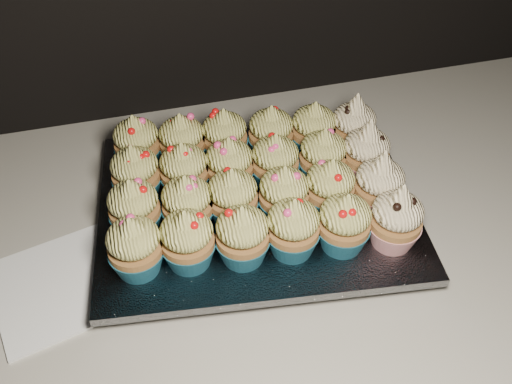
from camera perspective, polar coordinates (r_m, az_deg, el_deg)
The scene contains 28 objects.
worktop at distance 0.76m, azimuth -9.23°, elevation -6.58°, with size 2.44×0.64×0.04m, color beige.
napkin at distance 0.73m, azimuth -18.99°, elevation -8.84°, with size 0.15×0.15×0.00m, color white.
baking_tray at distance 0.76m, azimuth 0.00°, elevation -2.14°, with size 0.37×0.28×0.02m, color black.
foil_lining at distance 0.75m, azimuth 0.00°, elevation -1.22°, with size 0.40×0.31×0.01m, color silver.
cupcake_0 at distance 0.65m, azimuth -12.02°, elevation -5.38°, with size 0.06×0.06×0.08m.
cupcake_1 at distance 0.65m, azimuth -6.87°, elevation -4.74°, with size 0.06×0.06×0.08m.
cupcake_2 at distance 0.65m, azimuth -1.35°, elevation -4.36°, with size 0.06×0.06×0.08m.
cupcake_3 at distance 0.66m, azimuth 3.72°, elevation -3.60°, with size 0.06×0.06×0.08m.
cupcake_4 at distance 0.67m, azimuth 8.82°, elevation -3.09°, with size 0.06×0.06×0.08m.
cupcake_5 at distance 0.68m, azimuth 13.85°, elevation -2.59°, with size 0.06×0.06×0.10m.
cupcake_6 at distance 0.69m, azimuth -12.08°, elevation -1.61°, with size 0.06×0.06×0.08m.
cupcake_7 at distance 0.69m, azimuth -6.87°, elevation -1.24°, with size 0.06×0.06×0.08m.
cupcake_8 at distance 0.69m, azimuth -2.35°, elevation -0.55°, with size 0.06×0.06×0.08m.
cupcake_9 at distance 0.70m, azimuth 2.81°, elevation -0.28°, with size 0.06×0.06×0.08m.
cupcake_10 at distance 0.71m, azimuth 7.38°, elevation 0.40°, with size 0.06×0.06×0.08m.
cupcake_11 at distance 0.72m, azimuth 12.21°, elevation 0.73°, with size 0.06×0.06×0.10m.
cupcake_12 at distance 0.74m, azimuth -11.94°, elevation 1.82°, with size 0.06×0.06×0.08m.
cupcake_13 at distance 0.73m, azimuth -7.19°, elevation 2.11°, with size 0.06×0.06×0.08m.
cupcake_14 at distance 0.73m, azimuth -2.66°, elevation 2.63°, with size 0.06×0.06×0.08m.
cupcake_15 at distance 0.74m, azimuth 1.93°, elevation 3.02°, with size 0.06×0.06×0.08m.
cupcake_16 at distance 0.75m, azimuth 6.69°, elevation 3.50°, with size 0.06×0.06×0.08m.
cupcake_17 at distance 0.77m, azimuth 10.94°, elevation 3.90°, with size 0.06×0.06×0.10m.
cupcake_18 at distance 0.79m, azimuth -11.81°, elevation 4.80°, with size 0.06×0.06×0.08m.
cupcake_19 at distance 0.78m, azimuth -7.39°, elevation 5.01°, with size 0.06×0.06×0.08m.
cupcake_20 at distance 0.78m, azimuth -3.15°, elevation 5.55°, with size 0.06×0.06×0.08m.
cupcake_21 at distance 0.79m, azimuth 1.51°, elevation 5.88°, with size 0.06×0.06×0.08m.
cupcake_22 at distance 0.80m, azimuth 5.78°, elevation 6.23°, with size 0.06×0.06×0.08m.
cupcake_23 at distance 0.81m, azimuth 9.72°, elevation 6.53°, with size 0.06×0.06×0.10m.
Camera 1 is at (-0.01, 1.21, 1.45)m, focal length 40.00 mm.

